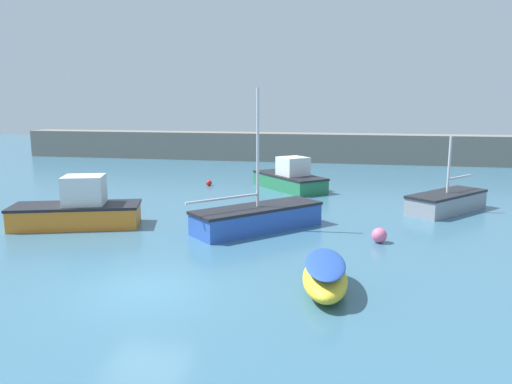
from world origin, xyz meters
TOP-DOWN VIEW (x-y plane):
  - ground_plane at (0.00, 0.00)m, footprint 120.00×120.00m
  - harbor_breakwater at (0.00, 32.56)m, footprint 51.89×2.59m
  - motorboat_with_cabin at (1.89, 17.55)m, footprint 5.17×5.43m
  - sailboat_twin_hulled at (10.37, 12.79)m, footprint 4.38×4.82m
  - cabin_cruiser_white at (-5.89, 6.39)m, footprint 5.77×3.61m
  - sailboat_tall_mast at (1.88, 7.43)m, footprint 5.29×5.48m
  - rowboat_with_red_cover at (5.16, 0.87)m, footprint 1.59×3.39m
  - mooring_buoy_pink at (6.89, 6.40)m, footprint 0.59×0.59m
  - mooring_buoy_red at (-3.44, 17.82)m, footprint 0.36×0.36m

SIDE VIEW (x-z plane):
  - ground_plane at x=0.00m, z-range -0.20..0.00m
  - mooring_buoy_red at x=-3.44m, z-range 0.00..0.36m
  - mooring_buoy_pink at x=6.89m, z-range 0.00..0.59m
  - rowboat_with_red_cover at x=5.16m, z-range 0.00..0.96m
  - sailboat_twin_hulled at x=10.37m, z-range -1.36..2.35m
  - sailboat_tall_mast at x=1.88m, z-range -2.44..3.50m
  - motorboat_with_cabin at x=1.89m, z-range -0.34..1.71m
  - cabin_cruiser_white at x=-5.89m, z-range -0.36..1.88m
  - harbor_breakwater at x=0.00m, z-range 0.00..2.54m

